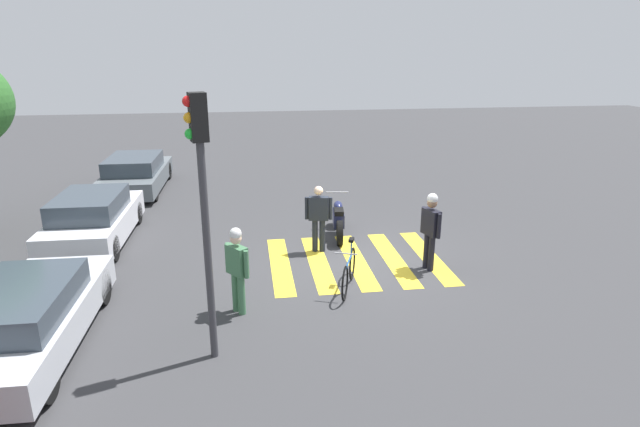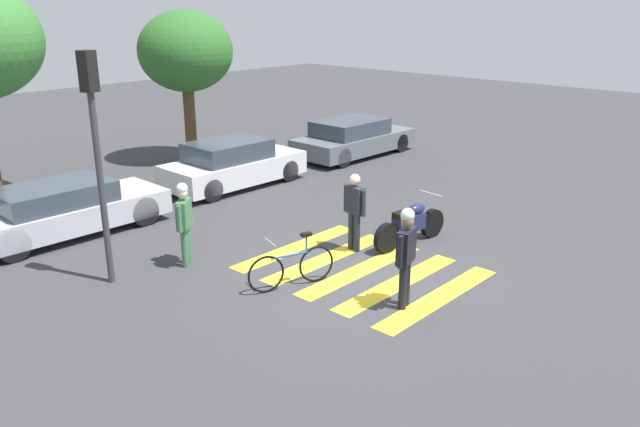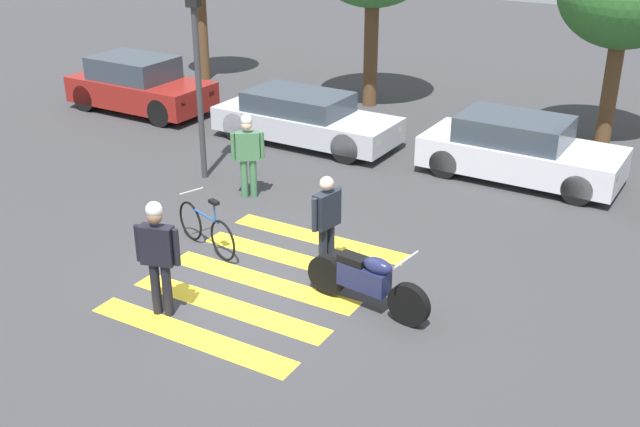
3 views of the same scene
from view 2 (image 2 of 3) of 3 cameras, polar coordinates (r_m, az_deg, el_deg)
The scene contains 12 objects.
ground_plane at distance 12.63m, azimuth 3.70°, elevation -5.08°, with size 60.00×60.00×0.00m, color #38383A.
police_motorcycle at distance 13.87m, azimuth 8.06°, elevation -0.97°, with size 2.11×0.62×1.04m.
leaning_bicycle at distance 11.77m, azimuth -2.52°, elevation -4.83°, with size 1.65×0.67×1.02m.
officer_on_foot at distance 13.29m, azimuth 3.11°, elevation 0.54°, with size 0.29×0.66×1.67m.
officer_by_motorcycle at distance 10.85m, azimuth 7.71°, elevation -3.33°, with size 0.65×0.33×1.80m.
pedestrian_bystander at distance 12.77m, azimuth -12.07°, elevation -0.47°, with size 0.54×0.44×1.72m.
crosswalk_stripes at distance 12.63m, azimuth 3.70°, elevation -5.06°, with size 3.38×4.05×0.01m.
car_silver_sedan at distance 15.38m, azimuth -21.95°, elevation 0.32°, with size 4.47×1.75×1.21m.
car_white_van at distance 18.20m, azimuth -7.80°, elevation 4.36°, with size 4.12×1.77×1.33m.
car_grey_coupe at distance 21.71m, azimuth 2.98°, elevation 6.75°, with size 4.49×1.94×1.25m.
traffic_light_pole at distance 11.91m, azimuth -19.55°, elevation 6.86°, with size 0.30×0.35×4.26m.
street_tree_far at distance 21.05m, azimuth -11.94°, elevation 13.94°, with size 2.97×2.97×4.78m.
Camera 2 is at (-9.03, -7.22, 5.08)m, focal length 35.75 mm.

